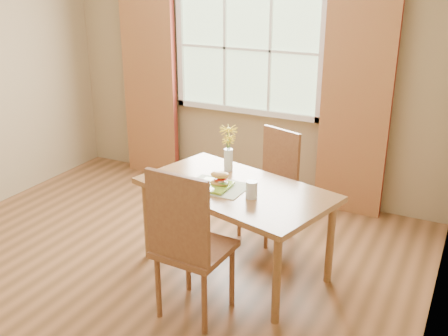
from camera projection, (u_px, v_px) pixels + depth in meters
room at (139, 104)px, 3.76m from camera, size 4.24×3.84×2.74m
window at (248, 49)px, 5.26m from camera, size 1.62×0.06×1.32m
curtain_left at (150, 80)px, 5.82m from camera, size 0.65×0.08×2.20m
curtain_right at (356, 103)px, 4.84m from camera, size 0.65×0.08×2.20m
dining_table at (235, 196)px, 4.00m from camera, size 1.62×1.17×0.71m
chair_near at (187, 240)px, 3.42m from camera, size 0.48×0.48×1.10m
chair_far at (272, 179)px, 4.61m from camera, size 0.51×0.51×0.96m
placemat at (217, 187)px, 3.97m from camera, size 0.45×0.34×0.01m
plate at (214, 187)px, 3.95m from camera, size 0.25×0.25×0.01m
croissant_sandwich at (220, 179)px, 3.94m from camera, size 0.16×0.13×0.11m
water_glass at (252, 190)px, 3.77m from camera, size 0.08×0.08×0.13m
flower_vase at (228, 144)px, 4.22m from camera, size 0.15×0.15×0.38m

